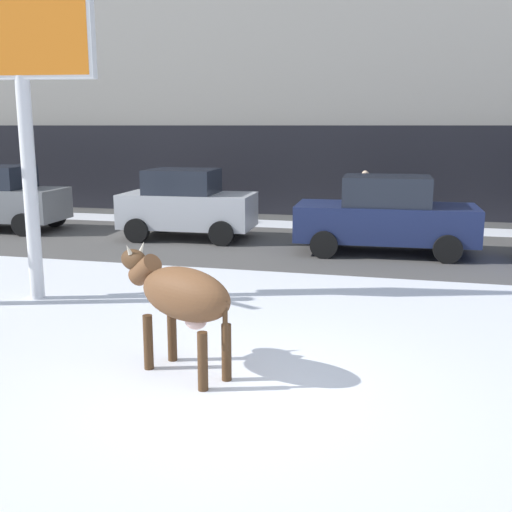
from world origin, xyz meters
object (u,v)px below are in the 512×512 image
car_grey_hatchback (2,198)px  car_navy_sedan (386,216)px  billboard (19,43)px  pedestrian_far_left (364,200)px  car_silver_hatchback (187,204)px  pedestrian_by_cars (185,195)px  cow_brown (181,295)px

car_grey_hatchback → car_navy_sedan: car_grey_hatchback is taller
billboard → pedestrian_far_left: size_ratio=3.21×
car_grey_hatchback → car_silver_hatchback: bearing=-0.0°
car_grey_hatchback → pedestrian_by_cars: 5.35m
car_grey_hatchback → car_navy_sedan: (10.97, -0.72, -0.02)m
car_grey_hatchback → car_silver_hatchback: (5.71, -0.00, 0.00)m
billboard → car_navy_sedan: 8.71m
cow_brown → billboard: 5.61m
car_navy_sedan → pedestrian_far_left: bearing=103.1°
billboard → cow_brown: bearing=-34.7°
pedestrian_by_cars → pedestrian_far_left: bearing=0.0°
car_grey_hatchback → car_navy_sedan: 11.00m
cow_brown → pedestrian_far_left: pedestrian_far_left is taller
pedestrian_by_cars → car_silver_hatchback: bearing=-68.5°
car_grey_hatchback → pedestrian_by_cars: (4.68, 2.60, -0.05)m
car_silver_hatchback → pedestrian_far_left: bearing=30.0°
car_silver_hatchback → pedestrian_far_left: car_silver_hatchback is taller
cow_brown → billboard: size_ratio=0.34×
pedestrian_by_cars → pedestrian_far_left: 5.52m
car_navy_sedan → pedestrian_by_cars: size_ratio=2.47×
pedestrian_by_cars → billboard: bearing=-86.4°
billboard → car_silver_hatchback: 7.19m
car_silver_hatchback → pedestrian_by_cars: bearing=111.5°
billboard → pedestrian_by_cars: 9.57m
cow_brown → car_navy_sedan: car_navy_sedan is taller
car_navy_sedan → pedestrian_far_left: car_navy_sedan is taller
billboard → pedestrian_far_left: billboard is taller
billboard → pedestrian_far_left: 10.77m
car_silver_hatchback → pedestrian_by_cars: 2.79m
car_silver_hatchback → car_navy_sedan: bearing=-7.7°
cow_brown → pedestrian_by_cars: pedestrian_by_cars is taller
car_grey_hatchback → pedestrian_far_left: (10.20, 2.60, -0.05)m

